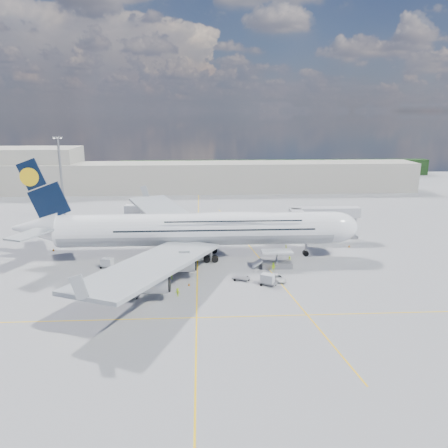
{
  "coord_description": "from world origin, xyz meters",
  "views": [
    {
      "loc": [
        0.99,
        -84.9,
        32.51
      ],
      "look_at": [
        5.97,
        8.0,
        8.41
      ],
      "focal_mm": 35.0,
      "sensor_mm": 36.0,
      "label": 1
    }
  ],
  "objects_px": {
    "crew_wing": "(172,276)",
    "light_mast": "(61,179)",
    "jet_bridge": "(315,216)",
    "dolly_row_a": "(110,294)",
    "dolly_row_b": "(129,292)",
    "cone_nose": "(349,246)",
    "crew_loader": "(274,267)",
    "cone_wing_left_inner": "(188,238)",
    "cone_wing_right_outer": "(115,295)",
    "crew_van": "(289,260)",
    "cone_wing_left_outer": "(169,228)",
    "cargo_loader": "(276,262)",
    "cone_wing_right_inner": "(189,284)",
    "crew_nose": "(286,248)",
    "cone_tail": "(53,250)",
    "dolly_nose_near": "(241,278)",
    "baggage_tug": "(160,275)",
    "service_van": "(278,278)",
    "crew_tug": "(178,292)",
    "airliner": "(198,229)",
    "catering_truck_outer": "(136,213)",
    "dolly_nose_far": "(268,279)",
    "dolly_back": "(107,263)",
    "dolly_row_c": "(140,272)",
    "catering_truck_inner": "(148,228)"
  },
  "relations": [
    {
      "from": "dolly_row_a",
      "to": "service_van",
      "type": "xyz_separation_m",
      "value": [
        31.72,
        5.74,
        0.2
      ]
    },
    {
      "from": "dolly_nose_near",
      "to": "cone_wing_left_inner",
      "type": "xyz_separation_m",
      "value": [
        -11.2,
        28.99,
        -0.12
      ]
    },
    {
      "from": "dolly_row_b",
      "to": "cone_nose",
      "type": "xyz_separation_m",
      "value": [
        49.38,
        27.47,
        -0.79
      ]
    },
    {
      "from": "jet_bridge",
      "to": "cone_nose",
      "type": "distance_m",
      "value": 11.14
    },
    {
      "from": "crew_nose",
      "to": "cone_wing_right_outer",
      "type": "relative_size",
      "value": 3.1
    },
    {
      "from": "cargo_loader",
      "to": "catering_truck_outer",
      "type": "relative_size",
      "value": 1.1
    },
    {
      "from": "service_van",
      "to": "cargo_loader",
      "type": "bearing_deg",
      "value": 63.42
    },
    {
      "from": "dolly_nose_far",
      "to": "cone_wing_right_inner",
      "type": "bearing_deg",
      "value": -152.96
    },
    {
      "from": "catering_truck_outer",
      "to": "cone_wing_right_inner",
      "type": "height_order",
      "value": "catering_truck_outer"
    },
    {
      "from": "catering_truck_outer",
      "to": "cone_wing_right_outer",
      "type": "xyz_separation_m",
      "value": [
        4.18,
        -58.32,
        -1.81
      ]
    },
    {
      "from": "light_mast",
      "to": "cone_tail",
      "type": "xyz_separation_m",
      "value": [
        5.38,
        -28.1,
        -12.9
      ]
    },
    {
      "from": "cargo_loader",
      "to": "catering_truck_inner",
      "type": "height_order",
      "value": "catering_truck_inner"
    },
    {
      "from": "crew_van",
      "to": "jet_bridge",
      "type": "bearing_deg",
      "value": -37.66
    },
    {
      "from": "dolly_nose_far",
      "to": "cone_wing_right_outer",
      "type": "height_order",
      "value": "dolly_nose_far"
    },
    {
      "from": "dolly_row_a",
      "to": "crew_van",
      "type": "xyz_separation_m",
      "value": [
        35.99,
        15.65,
        0.43
      ]
    },
    {
      "from": "crew_tug",
      "to": "dolly_row_a",
      "type": "bearing_deg",
      "value": -159.18
    },
    {
      "from": "cone_tail",
      "to": "dolly_row_a",
      "type": "bearing_deg",
      "value": -55.49
    },
    {
      "from": "crew_nose",
      "to": "crew_wing",
      "type": "bearing_deg",
      "value": 158.7
    },
    {
      "from": "cone_wing_right_inner",
      "to": "jet_bridge",
      "type": "bearing_deg",
      "value": 41.08
    },
    {
      "from": "cargo_loader",
      "to": "crew_nose",
      "type": "height_order",
      "value": "cargo_loader"
    },
    {
      "from": "baggage_tug",
      "to": "service_van",
      "type": "height_order",
      "value": "baggage_tug"
    },
    {
      "from": "dolly_back",
      "to": "crew_van",
      "type": "bearing_deg",
      "value": 17.14
    },
    {
      "from": "dolly_row_b",
      "to": "dolly_row_c",
      "type": "height_order",
      "value": "dolly_row_b"
    },
    {
      "from": "dolly_nose_far",
      "to": "dolly_nose_near",
      "type": "distance_m",
      "value": 5.65
    },
    {
      "from": "baggage_tug",
      "to": "crew_wing",
      "type": "height_order",
      "value": "baggage_tug"
    },
    {
      "from": "dolly_nose_far",
      "to": "crew_nose",
      "type": "height_order",
      "value": "dolly_nose_far"
    },
    {
      "from": "light_mast",
      "to": "cone_wing_left_outer",
      "type": "relative_size",
      "value": 51.59
    },
    {
      "from": "crew_loader",
      "to": "cone_wing_left_inner",
      "type": "xyz_separation_m",
      "value": [
        -18.39,
        24.7,
        -0.67
      ]
    },
    {
      "from": "cone_tail",
      "to": "airliner",
      "type": "bearing_deg",
      "value": -11.18
    },
    {
      "from": "dolly_nose_far",
      "to": "cone_wing_left_outer",
      "type": "relative_size",
      "value": 7.71
    },
    {
      "from": "cone_wing_left_outer",
      "to": "cone_tail",
      "type": "distance_m",
      "value": 32.37
    },
    {
      "from": "baggage_tug",
      "to": "service_van",
      "type": "relative_size",
      "value": 0.71
    },
    {
      "from": "cone_wing_left_inner",
      "to": "cone_wing_right_outer",
      "type": "height_order",
      "value": "cone_wing_left_inner"
    },
    {
      "from": "crew_wing",
      "to": "light_mast",
      "type": "bearing_deg",
      "value": 57.35
    },
    {
      "from": "dolly_row_a",
      "to": "crew_tug",
      "type": "relative_size",
      "value": 2.24
    },
    {
      "from": "cargo_loader",
      "to": "dolly_row_b",
      "type": "height_order",
      "value": "cargo_loader"
    },
    {
      "from": "cone_nose",
      "to": "cone_wing_right_outer",
      "type": "height_order",
      "value": "cone_nose"
    },
    {
      "from": "cone_wing_right_outer",
      "to": "baggage_tug",
      "type": "bearing_deg",
      "value": 45.69
    },
    {
      "from": "jet_bridge",
      "to": "dolly_row_a",
      "type": "relative_size",
      "value": 5.27
    },
    {
      "from": "cone_wing_right_inner",
      "to": "crew_nose",
      "type": "bearing_deg",
      "value": 41.44
    },
    {
      "from": "crew_wing",
      "to": "cone_nose",
      "type": "relative_size",
      "value": 2.39
    },
    {
      "from": "jet_bridge",
      "to": "crew_wing",
      "type": "relative_size",
      "value": 12.59
    },
    {
      "from": "cargo_loader",
      "to": "crew_tug",
      "type": "relative_size",
      "value": 5.36
    },
    {
      "from": "dolly_back",
      "to": "cone_wing_left_inner",
      "type": "bearing_deg",
      "value": 66.97
    },
    {
      "from": "cargo_loader",
      "to": "cone_wing_left_outer",
      "type": "distance_m",
      "value": 41.5
    },
    {
      "from": "airliner",
      "to": "cone_wing_right_outer",
      "type": "relative_size",
      "value": 155.55
    },
    {
      "from": "baggage_tug",
      "to": "light_mast",
      "type": "bearing_deg",
      "value": 118.41
    },
    {
      "from": "crew_loader",
      "to": "dolly_row_a",
      "type": "bearing_deg",
      "value": -134.37
    },
    {
      "from": "cone_nose",
      "to": "crew_tug",
      "type": "bearing_deg",
      "value": -146.19
    },
    {
      "from": "baggage_tug",
      "to": "catering_truck_inner",
      "type": "relative_size",
      "value": 0.44
    }
  ]
}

